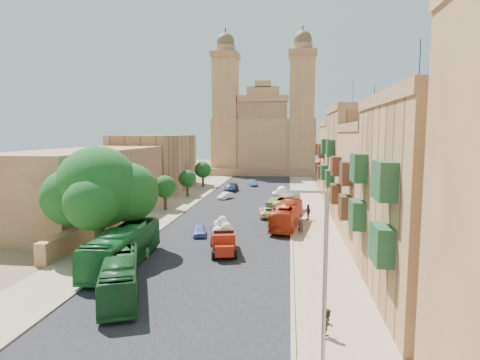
% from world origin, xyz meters
% --- Properties ---
extents(ground, '(260.00, 260.00, 0.00)m').
position_xyz_m(ground, '(0.00, 0.00, 0.00)').
color(ground, brown).
extents(road_surface, '(14.00, 140.00, 0.01)m').
position_xyz_m(road_surface, '(0.00, 30.00, 0.01)').
color(road_surface, black).
rests_on(road_surface, ground).
extents(sidewalk_east, '(5.00, 140.00, 0.01)m').
position_xyz_m(sidewalk_east, '(9.50, 30.00, 0.01)').
color(sidewalk_east, '#957D61').
rests_on(sidewalk_east, ground).
extents(sidewalk_west, '(5.00, 140.00, 0.01)m').
position_xyz_m(sidewalk_west, '(-9.50, 30.00, 0.01)').
color(sidewalk_west, '#957D61').
rests_on(sidewalk_west, ground).
extents(kerb_east, '(0.25, 140.00, 0.12)m').
position_xyz_m(kerb_east, '(7.00, 30.00, 0.06)').
color(kerb_east, '#957D61').
rests_on(kerb_east, ground).
extents(kerb_west, '(0.25, 140.00, 0.12)m').
position_xyz_m(kerb_west, '(-7.00, 30.00, 0.06)').
color(kerb_west, '#957D61').
rests_on(kerb_west, ground).
extents(townhouse_a, '(9.00, 14.00, 16.40)m').
position_xyz_m(townhouse_a, '(15.95, -3.00, 6.41)').
color(townhouse_a, '#AA7A4D').
rests_on(townhouse_a, ground).
extents(townhouse_b, '(9.00, 14.00, 14.90)m').
position_xyz_m(townhouse_b, '(15.95, 11.00, 5.66)').
color(townhouse_b, '#9F7248').
rests_on(townhouse_b, ground).
extents(townhouse_c, '(9.00, 14.00, 17.40)m').
position_xyz_m(townhouse_c, '(15.95, 25.00, 6.91)').
color(townhouse_c, '#AA7A4D').
rests_on(townhouse_c, ground).
extents(townhouse_d, '(9.00, 14.00, 15.90)m').
position_xyz_m(townhouse_d, '(15.95, 39.00, 6.16)').
color(townhouse_d, '#9F7248').
rests_on(townhouse_d, ground).
extents(west_wall, '(1.00, 40.00, 1.80)m').
position_xyz_m(west_wall, '(-12.50, 20.00, 0.90)').
color(west_wall, '#9F7248').
rests_on(west_wall, ground).
extents(west_building_low, '(10.00, 28.00, 8.40)m').
position_xyz_m(west_building_low, '(-18.00, 18.00, 4.20)').
color(west_building_low, olive).
rests_on(west_building_low, ground).
extents(west_building_mid, '(10.00, 22.00, 10.00)m').
position_xyz_m(west_building_mid, '(-18.00, 44.00, 5.00)').
color(west_building_mid, '#AA7A4D').
rests_on(west_building_mid, ground).
extents(church, '(28.00, 22.50, 36.30)m').
position_xyz_m(church, '(-0.00, 78.61, 9.52)').
color(church, '#9F7248').
rests_on(church, ground).
extents(ficus_tree, '(9.30, 8.56, 9.30)m').
position_xyz_m(ficus_tree, '(-9.42, 4.01, 5.50)').
color(ficus_tree, '#3B2C1D').
rests_on(ficus_tree, ground).
extents(street_tree_a, '(2.90, 2.90, 4.46)m').
position_xyz_m(street_tree_a, '(-10.00, 12.00, 2.98)').
color(street_tree_a, '#3B2C1D').
rests_on(street_tree_a, ground).
extents(street_tree_b, '(3.06, 3.06, 4.71)m').
position_xyz_m(street_tree_b, '(-10.00, 24.00, 3.15)').
color(street_tree_b, '#3B2C1D').
rests_on(street_tree_b, ground).
extents(street_tree_c, '(2.86, 2.86, 4.39)m').
position_xyz_m(street_tree_c, '(-10.00, 36.00, 2.93)').
color(street_tree_c, '#3B2C1D').
rests_on(street_tree_c, ground).
extents(street_tree_d, '(3.23, 3.23, 4.97)m').
position_xyz_m(street_tree_d, '(-10.00, 48.00, 3.32)').
color(street_tree_d, '#3B2C1D').
rests_on(street_tree_d, ground).
extents(streetlamp, '(2.11, 0.44, 8.22)m').
position_xyz_m(streetlamp, '(7.72, -12.00, 5.20)').
color(streetlamp, gray).
rests_on(streetlamp, ground).
extents(red_truck, '(3.06, 5.54, 3.08)m').
position_xyz_m(red_truck, '(1.03, 5.47, 1.35)').
color(red_truck, '#991D0B').
rests_on(red_truck, ground).
extents(olive_pickup, '(2.62, 4.84, 1.91)m').
position_xyz_m(olive_pickup, '(5.14, 22.55, 0.93)').
color(olive_pickup, '#485520').
rests_on(olive_pickup, ground).
extents(bus_green_south, '(5.23, 9.19, 2.52)m').
position_xyz_m(bus_green_south, '(-4.00, -4.44, 1.26)').
color(bus_green_south, '#1A4C22').
rests_on(bus_green_south, ground).
extents(bus_green_north, '(2.70, 10.86, 3.02)m').
position_xyz_m(bus_green_north, '(-6.13, 1.00, 1.51)').
color(bus_green_north, '#186628').
rests_on(bus_green_north, ground).
extents(bus_red_east, '(3.74, 9.97, 2.71)m').
position_xyz_m(bus_red_east, '(6.50, 15.67, 1.36)').
color(bus_red_east, '#B23113').
rests_on(bus_red_east, ground).
extents(bus_cream_east, '(3.58, 8.70, 2.36)m').
position_xyz_m(bus_cream_east, '(6.50, 23.27, 1.18)').
color(bus_cream_east, '#C0BB86').
rests_on(bus_cream_east, ground).
extents(car_blue_a, '(1.96, 3.41, 1.09)m').
position_xyz_m(car_blue_a, '(-2.31, 10.91, 0.55)').
color(car_blue_a, '#5781CD').
rests_on(car_blue_a, ground).
extents(car_white_a, '(2.39, 3.43, 1.07)m').
position_xyz_m(car_white_a, '(-3.31, 34.09, 0.54)').
color(car_white_a, white).
rests_on(car_white_a, ground).
extents(car_cream, '(2.78, 5.06, 1.34)m').
position_xyz_m(car_cream, '(4.18, 21.00, 0.67)').
color(car_cream, beige).
rests_on(car_cream, ground).
extents(car_dkblue, '(2.42, 5.02, 1.41)m').
position_xyz_m(car_dkblue, '(-3.56, 42.08, 0.71)').
color(car_dkblue, '#172945').
rests_on(car_dkblue, ground).
extents(car_white_b, '(2.20, 3.87, 1.24)m').
position_xyz_m(car_white_b, '(4.83, 36.57, 0.62)').
color(car_white_b, white).
rests_on(car_white_b, ground).
extents(car_blue_b, '(2.36, 3.95, 1.23)m').
position_xyz_m(car_blue_b, '(-0.50, 50.42, 0.61)').
color(car_blue_b, '#376AC0').
rests_on(car_blue_b, ground).
extents(pedestrian_a, '(0.62, 0.42, 1.67)m').
position_xyz_m(pedestrian_a, '(7.92, 12.53, 0.84)').
color(pedestrian_a, '#28272A').
rests_on(pedestrian_a, ground).
extents(pedestrian_b, '(0.76, 0.86, 1.49)m').
position_xyz_m(pedestrian_b, '(8.74, -8.36, 0.75)').
color(pedestrian_b, '#312E2A').
rests_on(pedestrian_b, ground).
extents(pedestrian_c, '(0.89, 1.21, 1.91)m').
position_xyz_m(pedestrian_c, '(9.01, 19.96, 0.95)').
color(pedestrian_c, '#373641').
rests_on(pedestrian_c, ground).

